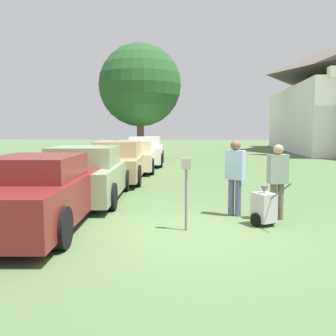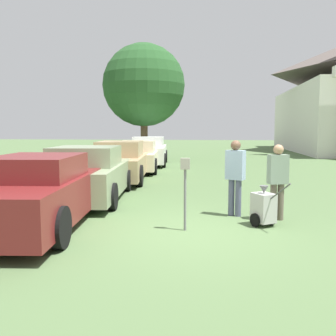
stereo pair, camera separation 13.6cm
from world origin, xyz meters
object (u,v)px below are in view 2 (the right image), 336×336
object	(u,v)px
parked_car_sage	(88,175)
person_worker	(235,173)
parked_car_tan	(121,162)
parked_car_white	(149,152)
person_supervisor	(278,177)
equipment_cart	(264,207)
parked_car_maroon	(41,192)
parking_meter	(185,181)
parked_car_cream	(138,157)

from	to	relation	value
parked_car_sage	person_worker	bearing A→B (deg)	-26.60
parked_car_tan	parked_car_white	bearing A→B (deg)	84.56
parked_car_tan	person_supervisor	size ratio (longest dim) A/B	3.03
parked_car_white	parked_car_tan	bearing A→B (deg)	-95.44
parked_car_sage	person_supervisor	distance (m)	5.29
equipment_cart	parked_car_white	bearing A→B (deg)	78.53
parked_car_maroon	parked_car_white	world-z (taller)	parked_car_white
parked_car_tan	person_worker	world-z (taller)	person_worker
person_supervisor	parked_car_maroon	bearing A→B (deg)	-3.70
parked_car_tan	parked_car_white	world-z (taller)	parked_car_white
equipment_cart	parked_car_tan	bearing A→B (deg)	94.72
parking_meter	person_supervisor	bearing A→B (deg)	29.06
parked_car_maroon	parked_car_cream	world-z (taller)	parked_car_maroon
parked_car_sage	parked_car_white	distance (m)	10.33
parked_car_cream	person_worker	distance (m)	9.70
parked_car_maroon	parked_car_white	bearing A→B (deg)	84.55
parked_car_maroon	parked_car_tan	xyz separation A→B (m)	(0.00, 6.83, 0.01)
parked_car_cream	parked_car_white	bearing A→B (deg)	84.56
parked_car_sage	parking_meter	bearing A→B (deg)	-50.00
parked_car_sage	parked_car_cream	xyz separation A→B (m)	(0.00, 7.24, -0.03)
parked_car_maroon	parked_car_white	size ratio (longest dim) A/B	1.05
parked_car_cream	person_supervisor	xyz separation A→B (m)	(4.95, -9.10, 0.27)
parked_car_sage	parked_car_white	world-z (taller)	parked_car_white
parked_car_sage	parked_car_tan	world-z (taller)	parked_car_tan
parking_meter	person_worker	world-z (taller)	person_worker
parked_car_white	person_worker	world-z (taller)	person_worker
parked_car_maroon	parking_meter	size ratio (longest dim) A/B	3.54
parked_car_maroon	person_worker	size ratio (longest dim) A/B	2.91
parked_car_white	parking_meter	distance (m)	13.62
parked_car_sage	parked_car_white	bearing A→B (deg)	84.55
person_worker	parked_car_white	bearing A→B (deg)	-44.70
parked_car_cream	parking_meter	xyz separation A→B (m)	(3.00, -10.19, 0.32)
parked_car_cream	equipment_cart	xyz separation A→B (m)	(4.59, -9.64, -0.29)
parked_car_tan	parked_car_cream	size ratio (longest dim) A/B	1.06
parked_car_maroon	parking_meter	bearing A→B (deg)	-6.01
parked_car_white	person_supervisor	distance (m)	13.16
parking_meter	parked_car_tan	bearing A→B (deg)	113.60
parked_car_white	person_worker	distance (m)	12.57
parking_meter	person_worker	bearing A→B (deg)	52.80
parking_meter	parked_car_sage	bearing A→B (deg)	135.45
parking_meter	person_supervisor	world-z (taller)	person_supervisor
parked_car_white	parked_car_cream	bearing A→B (deg)	-95.44
parking_meter	equipment_cart	xyz separation A→B (m)	(1.59, 0.54, -0.61)
person_worker	person_supervisor	bearing A→B (deg)	-171.93
parked_car_tan	equipment_cart	size ratio (longest dim) A/B	5.09
person_supervisor	parked_car_cream	bearing A→B (deg)	-77.20
parked_car_maroon	person_supervisor	bearing A→B (deg)	6.59
parked_car_tan	equipment_cart	distance (m)	7.81
parked_car_white	equipment_cart	distance (m)	13.54
parked_car_maroon	parked_car_tan	bearing A→B (deg)	84.55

